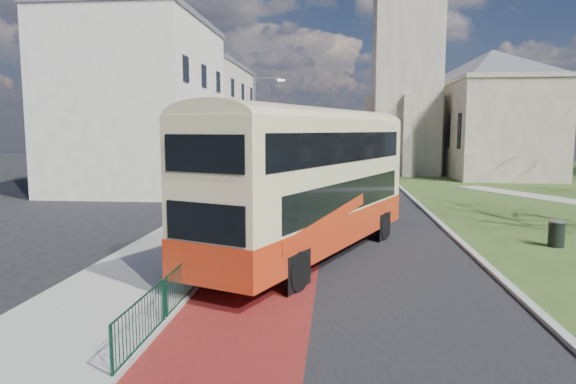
# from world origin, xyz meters

# --- Properties ---
(ground) EXTENTS (160.00, 160.00, 0.00)m
(ground) POSITION_xyz_m (0.00, 0.00, 0.00)
(ground) COLOR black
(ground) RESTS_ON ground
(road_carriageway) EXTENTS (9.00, 120.00, 0.01)m
(road_carriageway) POSITION_xyz_m (1.50, 20.00, 0.01)
(road_carriageway) COLOR black
(road_carriageway) RESTS_ON ground
(bus_lane) EXTENTS (3.40, 120.00, 0.01)m
(bus_lane) POSITION_xyz_m (-1.20, 20.00, 0.01)
(bus_lane) COLOR #591414
(bus_lane) RESTS_ON ground
(pavement_west) EXTENTS (4.00, 120.00, 0.12)m
(pavement_west) POSITION_xyz_m (-5.00, 20.00, 0.06)
(pavement_west) COLOR gray
(pavement_west) RESTS_ON ground
(kerb_west) EXTENTS (0.25, 120.00, 0.13)m
(kerb_west) POSITION_xyz_m (-3.00, 20.00, 0.07)
(kerb_west) COLOR #999993
(kerb_west) RESTS_ON ground
(kerb_east) EXTENTS (0.25, 80.00, 0.13)m
(kerb_east) POSITION_xyz_m (6.10, 22.00, 0.07)
(kerb_east) COLOR #999993
(kerb_east) RESTS_ON ground
(pedestrian_railing) EXTENTS (0.07, 24.00, 1.12)m
(pedestrian_railing) POSITION_xyz_m (-2.95, 4.00, 0.55)
(pedestrian_railing) COLOR #0C3825
(pedestrian_railing) RESTS_ON ground
(gothic_church) EXTENTS (16.38, 18.00, 40.00)m
(gothic_church) POSITION_xyz_m (12.56, 38.00, 13.13)
(gothic_church) COLOR gray
(gothic_church) RESTS_ON ground
(street_block_near) EXTENTS (10.30, 14.30, 13.00)m
(street_block_near) POSITION_xyz_m (-14.00, 22.00, 6.51)
(street_block_near) COLOR beige
(street_block_near) RESTS_ON ground
(street_block_far) EXTENTS (10.30, 16.30, 11.50)m
(street_block_far) POSITION_xyz_m (-14.00, 38.00, 5.76)
(street_block_far) COLOR #BBB29E
(street_block_far) RESTS_ON ground
(streetlamp) EXTENTS (2.13, 0.18, 8.00)m
(streetlamp) POSITION_xyz_m (-4.35, 18.00, 4.59)
(streetlamp) COLOR gray
(streetlamp) RESTS_ON pavement_west
(bus) EXTENTS (7.41, 12.46, 5.15)m
(bus) POSITION_xyz_m (0.17, 1.61, 2.94)
(bus) COLOR #B42C10
(bus) RESTS_ON ground
(litter_bin) EXTENTS (0.67, 0.67, 1.04)m
(litter_bin) POSITION_xyz_m (9.64, 4.08, 0.56)
(litter_bin) COLOR black
(litter_bin) RESTS_ON grass_green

